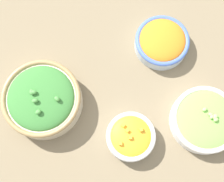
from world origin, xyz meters
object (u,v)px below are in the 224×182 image
Objects in this scene: bowl_broccoli at (42,99)px; bowl_lettuce at (205,120)px; bowl_carrots at (162,42)px; bowl_squash at (131,137)px.

bowl_broccoli is 1.16× the size of bowl_lettuce.
bowl_carrots is at bearing 10.92° from bowl_broccoli.
bowl_squash is at bearing 176.24° from bowl_lettuce.
bowl_lettuce is (0.36, -0.16, -0.01)m from bowl_broccoli.
bowl_carrots is 0.22m from bowl_lettuce.
bowl_squash is 0.72× the size of bowl_lettuce.
bowl_lettuce is (0.03, -0.22, -0.00)m from bowl_carrots.
bowl_squash is (0.18, -0.15, -0.01)m from bowl_broccoli.
bowl_carrots is 0.85× the size of bowl_lettuce.
bowl_broccoli reaches higher than bowl_carrots.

